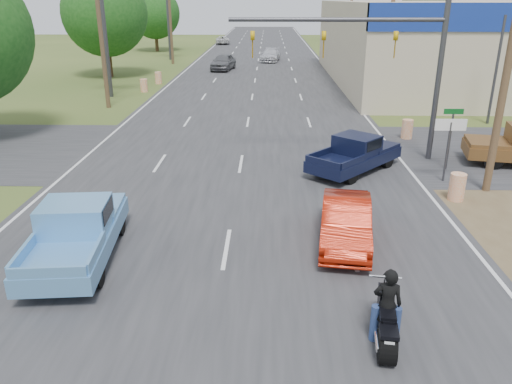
{
  "coord_description": "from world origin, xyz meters",
  "views": [
    {
      "loc": [
        1.18,
        -4.92,
        6.82
      ],
      "look_at": [
        0.83,
        9.28,
        1.3
      ],
      "focal_mm": 35.0,
      "sensor_mm": 36.0,
      "label": 1
    }
  ],
  "objects_px": {
    "red_convertible": "(346,222)",
    "motorcycle": "(386,323)",
    "distant_car_white": "(223,40)",
    "distant_car_grey": "(223,62)",
    "navy_pickup": "(356,153)",
    "distant_car_silver": "(270,55)",
    "rider": "(387,308)",
    "blue_pickup": "(78,230)"
  },
  "relations": [
    {
      "from": "rider",
      "to": "distant_car_white",
      "type": "relative_size",
      "value": 0.36
    },
    {
      "from": "distant_car_silver",
      "to": "navy_pickup",
      "type": "bearing_deg",
      "value": -77.79
    },
    {
      "from": "navy_pickup",
      "to": "distant_car_grey",
      "type": "distance_m",
      "value": 32.63
    },
    {
      "from": "motorcycle",
      "to": "distant_car_grey",
      "type": "bearing_deg",
      "value": 107.27
    },
    {
      "from": "red_convertible",
      "to": "distant_car_white",
      "type": "xyz_separation_m",
      "value": [
        -9.66,
        69.22,
        -0.03
      ]
    },
    {
      "from": "rider",
      "to": "distant_car_grey",
      "type": "bearing_deg",
      "value": -72.7
    },
    {
      "from": "navy_pickup",
      "to": "distant_car_white",
      "type": "relative_size",
      "value": 1.02
    },
    {
      "from": "blue_pickup",
      "to": "distant_car_silver",
      "type": "bearing_deg",
      "value": 77.96
    },
    {
      "from": "distant_car_grey",
      "to": "motorcycle",
      "type": "bearing_deg",
      "value": -71.5
    },
    {
      "from": "red_convertible",
      "to": "rider",
      "type": "distance_m",
      "value": 4.61
    },
    {
      "from": "rider",
      "to": "distant_car_grey",
      "type": "distance_m",
      "value": 43.46
    },
    {
      "from": "rider",
      "to": "distant_car_white",
      "type": "distance_m",
      "value": 74.47
    },
    {
      "from": "distant_car_silver",
      "to": "distant_car_white",
      "type": "height_order",
      "value": "distant_car_silver"
    },
    {
      "from": "distant_car_white",
      "to": "distant_car_silver",
      "type": "bearing_deg",
      "value": 101.98
    },
    {
      "from": "distant_car_grey",
      "to": "distant_car_silver",
      "type": "relative_size",
      "value": 0.97
    },
    {
      "from": "rider",
      "to": "distant_car_white",
      "type": "height_order",
      "value": "rider"
    },
    {
      "from": "navy_pickup",
      "to": "rider",
      "type": "bearing_deg",
      "value": -54.08
    },
    {
      "from": "motorcycle",
      "to": "rider",
      "type": "bearing_deg",
      "value": 90.0
    },
    {
      "from": "blue_pickup",
      "to": "navy_pickup",
      "type": "height_order",
      "value": "blue_pickup"
    },
    {
      "from": "navy_pickup",
      "to": "blue_pickup",
      "type": "bearing_deg",
      "value": -97.03
    },
    {
      "from": "motorcycle",
      "to": "distant_car_grey",
      "type": "relative_size",
      "value": 0.49
    },
    {
      "from": "distant_car_white",
      "to": "motorcycle",
      "type": "bearing_deg",
      "value": 91.53
    },
    {
      "from": "distant_car_grey",
      "to": "navy_pickup",
      "type": "bearing_deg",
      "value": -66.12
    },
    {
      "from": "blue_pickup",
      "to": "distant_car_grey",
      "type": "distance_m",
      "value": 39.34
    },
    {
      "from": "distant_car_grey",
      "to": "distant_car_white",
      "type": "relative_size",
      "value": 1.03
    },
    {
      "from": "red_convertible",
      "to": "motorcycle",
      "type": "distance_m",
      "value": 4.67
    },
    {
      "from": "rider",
      "to": "distant_car_silver",
      "type": "height_order",
      "value": "rider"
    },
    {
      "from": "rider",
      "to": "distant_car_white",
      "type": "bearing_deg",
      "value": -74.47
    },
    {
      "from": "blue_pickup",
      "to": "distant_car_silver",
      "type": "distance_m",
      "value": 47.36
    },
    {
      "from": "red_convertible",
      "to": "distant_car_silver",
      "type": "distance_m",
      "value": 46.04
    },
    {
      "from": "rider",
      "to": "distant_car_silver",
      "type": "xyz_separation_m",
      "value": [
        -2.28,
        50.59,
        -0.12
      ]
    },
    {
      "from": "red_convertible",
      "to": "distant_car_silver",
      "type": "bearing_deg",
      "value": 100.46
    },
    {
      "from": "rider",
      "to": "navy_pickup",
      "type": "bearing_deg",
      "value": -88.23
    },
    {
      "from": "red_convertible",
      "to": "distant_car_white",
      "type": "relative_size",
      "value": 0.88
    },
    {
      "from": "red_convertible",
      "to": "blue_pickup",
      "type": "bearing_deg",
      "value": -164.23
    },
    {
      "from": "motorcycle",
      "to": "navy_pickup",
      "type": "height_order",
      "value": "navy_pickup"
    },
    {
      "from": "navy_pickup",
      "to": "distant_car_silver",
      "type": "xyz_separation_m",
      "value": [
        -3.5,
        39.27,
        -0.07
      ]
    },
    {
      "from": "red_convertible",
      "to": "blue_pickup",
      "type": "relative_size",
      "value": 0.78
    },
    {
      "from": "motorcycle",
      "to": "rider",
      "type": "distance_m",
      "value": 0.32
    },
    {
      "from": "blue_pickup",
      "to": "navy_pickup",
      "type": "bearing_deg",
      "value": 35.49
    },
    {
      "from": "red_convertible",
      "to": "distant_car_white",
      "type": "height_order",
      "value": "red_convertible"
    },
    {
      "from": "red_convertible",
      "to": "distant_car_grey",
      "type": "distance_m",
      "value": 38.9
    }
  ]
}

